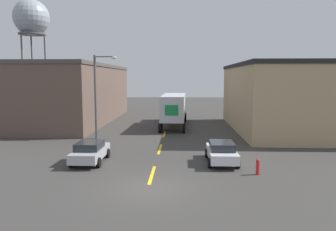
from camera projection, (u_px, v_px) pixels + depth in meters
ground_plane at (148, 188)px, 16.93m from camera, size 160.00×160.00×0.00m
road_centerline at (160, 149)px, 26.24m from camera, size 0.20×17.68×0.01m
warehouse_left at (80, 93)px, 42.93m from camera, size 8.33×25.29×7.39m
warehouse_right at (298, 97)px, 35.32m from camera, size 13.74×18.69×7.21m
semi_truck at (174, 107)px, 38.73m from camera, size 3.05×12.00×3.77m
parked_car_right_near at (222, 152)px, 21.91m from camera, size 1.99×4.25×1.43m
parked_car_left_near at (90, 151)px, 22.04m from camera, size 1.99×4.25×1.43m
water_tower at (31, 19)px, 58.74m from camera, size 6.37×6.37×19.65m
street_lamp at (98, 91)px, 30.36m from camera, size 2.19×0.32×7.77m
fire_hydrant at (258, 167)px, 19.24m from camera, size 0.22×0.22×0.94m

